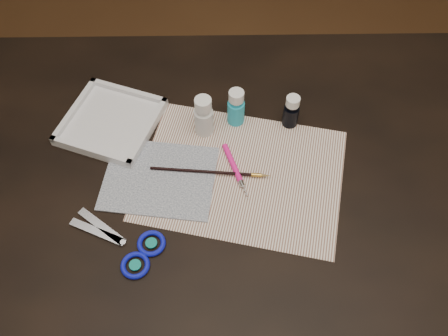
{
  "coord_description": "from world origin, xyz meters",
  "views": [
    {
      "loc": [
        -0.01,
        -0.56,
        1.62
      ],
      "look_at": [
        0.0,
        0.0,
        0.8
      ],
      "focal_mm": 40.0,
      "sensor_mm": 36.0,
      "label": 1
    }
  ],
  "objects_px": {
    "canvas": "(159,178)",
    "paper": "(241,174)",
    "paint_bottle_cyan": "(236,107)",
    "scissors": "(113,241)",
    "paint_bottle_navy": "(291,111)",
    "paint_bottle_white": "(204,116)",
    "palette_tray": "(111,121)"
  },
  "relations": [
    {
      "from": "canvas",
      "to": "paper",
      "type": "bearing_deg",
      "value": 2.8
    },
    {
      "from": "paper",
      "to": "paint_bottle_cyan",
      "type": "bearing_deg",
      "value": 93.18
    },
    {
      "from": "paper",
      "to": "scissors",
      "type": "xyz_separation_m",
      "value": [
        -0.25,
        -0.15,
        0.0
      ]
    },
    {
      "from": "paint_bottle_navy",
      "to": "paint_bottle_white",
      "type": "bearing_deg",
      "value": -174.66
    },
    {
      "from": "canvas",
      "to": "paint_bottle_navy",
      "type": "bearing_deg",
      "value": 27.08
    },
    {
      "from": "paint_bottle_cyan",
      "to": "scissors",
      "type": "relative_size",
      "value": 0.43
    },
    {
      "from": "paper",
      "to": "paint_bottle_navy",
      "type": "height_order",
      "value": "paint_bottle_navy"
    },
    {
      "from": "scissors",
      "to": "canvas",
      "type": "bearing_deg",
      "value": -94.8
    },
    {
      "from": "paper",
      "to": "paint_bottle_navy",
      "type": "relative_size",
      "value": 4.95
    },
    {
      "from": "paint_bottle_cyan",
      "to": "paint_bottle_navy",
      "type": "relative_size",
      "value": 1.11
    },
    {
      "from": "paper",
      "to": "palette_tray",
      "type": "relative_size",
      "value": 2.14
    },
    {
      "from": "palette_tray",
      "to": "scissors",
      "type": "bearing_deg",
      "value": -83.14
    },
    {
      "from": "canvas",
      "to": "palette_tray",
      "type": "xyz_separation_m",
      "value": [
        -0.12,
        0.15,
        0.01
      ]
    },
    {
      "from": "paper",
      "to": "paint_bottle_white",
      "type": "distance_m",
      "value": 0.15
    },
    {
      "from": "paint_bottle_white",
      "to": "scissors",
      "type": "relative_size",
      "value": 0.47
    },
    {
      "from": "paper",
      "to": "canvas",
      "type": "distance_m",
      "value": 0.17
    },
    {
      "from": "paint_bottle_navy",
      "to": "scissors",
      "type": "relative_size",
      "value": 0.39
    },
    {
      "from": "paint_bottle_white",
      "to": "paint_bottle_cyan",
      "type": "distance_m",
      "value": 0.08
    },
    {
      "from": "paint_bottle_white",
      "to": "paint_bottle_navy",
      "type": "xyz_separation_m",
      "value": [
        0.19,
        0.02,
        -0.01
      ]
    },
    {
      "from": "canvas",
      "to": "paint_bottle_cyan",
      "type": "bearing_deg",
      "value": 43.51
    },
    {
      "from": "scissors",
      "to": "palette_tray",
      "type": "relative_size",
      "value": 1.1
    },
    {
      "from": "scissors",
      "to": "paint_bottle_white",
      "type": "bearing_deg",
      "value": -98.2
    },
    {
      "from": "scissors",
      "to": "palette_tray",
      "type": "xyz_separation_m",
      "value": [
        -0.04,
        0.29,
        0.01
      ]
    },
    {
      "from": "paper",
      "to": "paint_bottle_cyan",
      "type": "relative_size",
      "value": 4.48
    },
    {
      "from": "paper",
      "to": "palette_tray",
      "type": "distance_m",
      "value": 0.32
    },
    {
      "from": "scissors",
      "to": "paint_bottle_navy",
      "type": "bearing_deg",
      "value": -117.22
    },
    {
      "from": "paint_bottle_cyan",
      "to": "palette_tray",
      "type": "height_order",
      "value": "paint_bottle_cyan"
    },
    {
      "from": "paint_bottle_cyan",
      "to": "palette_tray",
      "type": "xyz_separation_m",
      "value": [
        -0.28,
        -0.01,
        -0.03
      ]
    },
    {
      "from": "paint_bottle_white",
      "to": "paint_bottle_navy",
      "type": "distance_m",
      "value": 0.19
    },
    {
      "from": "paint_bottle_navy",
      "to": "paint_bottle_cyan",
      "type": "bearing_deg",
      "value": 175.41
    },
    {
      "from": "canvas",
      "to": "paint_bottle_cyan",
      "type": "distance_m",
      "value": 0.23
    },
    {
      "from": "scissors",
      "to": "palette_tray",
      "type": "distance_m",
      "value": 0.29
    }
  ]
}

